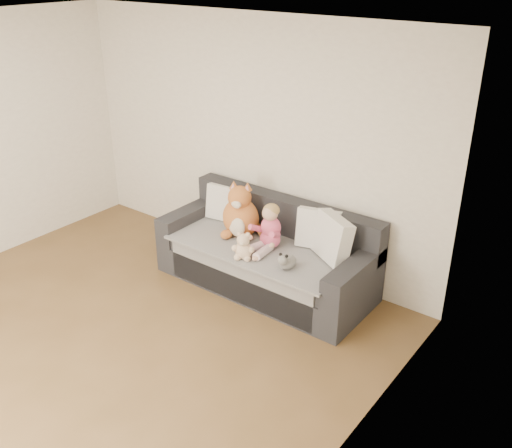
{
  "coord_description": "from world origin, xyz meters",
  "views": [
    {
      "loc": [
        3.53,
        -2.04,
        3.09
      ],
      "look_at": [
        0.57,
        1.87,
        0.75
      ],
      "focal_mm": 40.0,
      "sensor_mm": 36.0,
      "label": 1
    }
  ],
  "objects_px": {
    "sippy_cup": "(245,242)",
    "plush_cat": "(240,215)",
    "toddler": "(268,230)",
    "teddy_bear": "(243,248)",
    "sofa": "(267,257)"
  },
  "relations": [
    {
      "from": "sofa",
      "to": "plush_cat",
      "type": "relative_size",
      "value": 3.67
    },
    {
      "from": "sofa",
      "to": "teddy_bear",
      "type": "bearing_deg",
      "value": -88.62
    },
    {
      "from": "toddler",
      "to": "teddy_bear",
      "type": "height_order",
      "value": "toddler"
    },
    {
      "from": "toddler",
      "to": "teddy_bear",
      "type": "relative_size",
      "value": 1.66
    },
    {
      "from": "sofa",
      "to": "teddy_bear",
      "type": "distance_m",
      "value": 0.49
    },
    {
      "from": "plush_cat",
      "to": "toddler",
      "type": "bearing_deg",
      "value": -30.12
    },
    {
      "from": "sippy_cup",
      "to": "plush_cat",
      "type": "bearing_deg",
      "value": 137.32
    },
    {
      "from": "sofa",
      "to": "plush_cat",
      "type": "bearing_deg",
      "value": -177.27
    },
    {
      "from": "sofa",
      "to": "plush_cat",
      "type": "height_order",
      "value": "plush_cat"
    },
    {
      "from": "sofa",
      "to": "toddler",
      "type": "bearing_deg",
      "value": -50.64
    },
    {
      "from": "sofa",
      "to": "teddy_bear",
      "type": "xyz_separation_m",
      "value": [
        0.01,
        -0.4,
        0.27
      ]
    },
    {
      "from": "plush_cat",
      "to": "teddy_bear",
      "type": "bearing_deg",
      "value": -69.18
    },
    {
      "from": "sippy_cup",
      "to": "teddy_bear",
      "type": "bearing_deg",
      "value": -56.93
    },
    {
      "from": "sofa",
      "to": "sippy_cup",
      "type": "relative_size",
      "value": 20.57
    },
    {
      "from": "teddy_bear",
      "to": "sippy_cup",
      "type": "bearing_deg",
      "value": 98.72
    }
  ]
}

